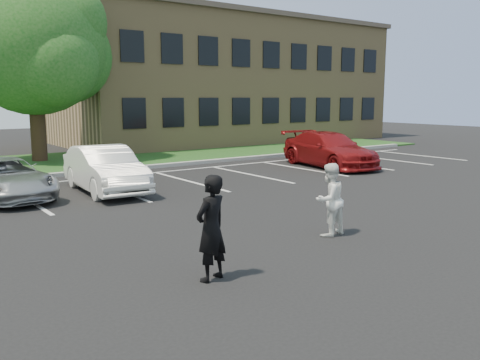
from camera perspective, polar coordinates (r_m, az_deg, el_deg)
name	(u,v)px	position (r m, az deg, el deg)	size (l,w,h in m)	color
ground_plane	(268,246)	(10.56, 3.22, -7.42)	(90.00, 90.00, 0.00)	black
curb	(76,173)	(21.04, -17.90, 0.76)	(40.00, 0.30, 0.15)	gray
grass_strip	(48,163)	(24.85, -20.80, 1.76)	(44.00, 8.00, 0.08)	#164813
stall_lines	(142,182)	(18.75, -10.90, -0.17)	(34.00, 5.36, 0.01)	silver
office_building	(225,81)	(36.15, -1.65, 11.07)	(22.40, 10.40, 8.30)	#A28759
tree	(34,46)	(25.85, -22.11, 13.77)	(7.80, 7.20, 8.80)	black
man_black_suit	(211,228)	(8.44, -3.26, -5.41)	(0.65, 0.43, 1.79)	black
man_white_shirt	(329,200)	(11.34, 9.99, -2.18)	(0.78, 0.61, 1.61)	white
car_silver_minivan	(5,179)	(16.76, -24.88, 0.13)	(2.04, 4.43, 1.23)	#A5A7AC
car_white_sedan	(105,169)	(16.89, -14.90, 1.18)	(1.57, 4.50, 1.48)	white
car_red_compact	(329,150)	(22.66, 9.99, 3.38)	(2.12, 5.21, 1.51)	maroon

